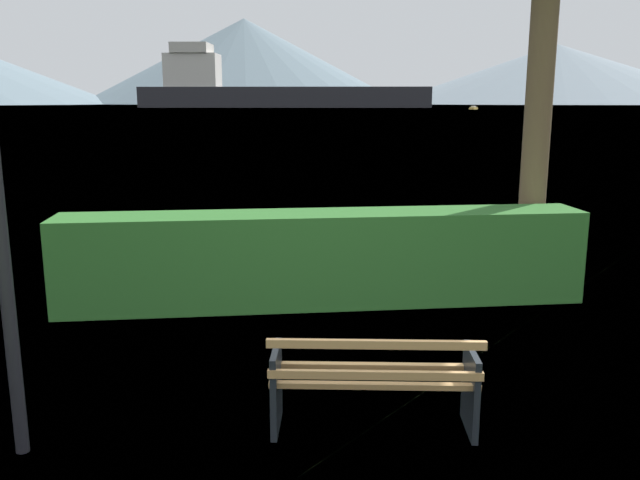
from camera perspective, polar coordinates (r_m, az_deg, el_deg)
ground_plane at (r=5.59m, az=4.55°, el=-15.87°), size 1400.00×1400.00×0.00m
water_surface at (r=310.99m, az=-6.36°, el=11.44°), size 620.00×620.00×0.00m
park_bench at (r=5.36m, az=4.66°, el=-12.15°), size 1.70×0.79×0.87m
hedge_row at (r=8.54m, az=0.32°, el=-1.60°), size 6.77×0.81×1.21m
cargo_ship_large at (r=264.97m, az=-5.00°, el=12.86°), size 113.98×31.97×24.46m
fishing_boat_near at (r=209.49m, az=13.18°, el=11.09°), size 3.96×4.82×1.12m
distant_hills at (r=573.58m, az=-20.68°, el=14.65°), size 914.09×411.41×80.45m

